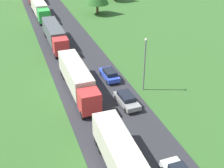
# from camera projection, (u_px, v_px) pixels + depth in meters

# --- Properties ---
(road) EXTENTS (10.00, 140.00, 0.06)m
(road) POSITION_uv_depth(u_px,v_px,m) (110.00, 113.00, 36.87)
(road) COLOR #2B2B30
(road) RESTS_ON ground
(lane_marking_centre) EXTENTS (0.16, 119.02, 0.01)m
(lane_marking_centre) POSITION_uv_depth(u_px,v_px,m) (126.00, 139.00, 32.48)
(lane_marking_centre) COLOR white
(lane_marking_centre) RESTS_ON road
(truck_lead) EXTENTS (2.79, 13.77, 3.54)m
(truck_lead) POSITION_uv_depth(u_px,v_px,m) (127.00, 168.00, 26.09)
(truck_lead) COLOR orange
(truck_lead) RESTS_ON road
(truck_second) EXTENTS (2.54, 13.04, 3.58)m
(truck_second) POSITION_uv_depth(u_px,v_px,m) (77.00, 78.00, 40.14)
(truck_second) COLOR red
(truck_second) RESTS_ON road
(truck_third) EXTENTS (2.51, 13.17, 3.42)m
(truck_third) POSITION_uv_depth(u_px,v_px,m) (55.00, 34.00, 54.81)
(truck_third) COLOR red
(truck_third) RESTS_ON road
(truck_fourth) EXTENTS (2.69, 13.31, 3.45)m
(truck_fourth) POSITION_uv_depth(u_px,v_px,m) (40.00, 8.00, 69.61)
(truck_fourth) COLOR green
(truck_fourth) RESTS_ON road
(car_third) EXTENTS (2.08, 4.54, 1.45)m
(car_third) POSITION_uv_depth(u_px,v_px,m) (127.00, 99.00, 37.97)
(car_third) COLOR gray
(car_third) RESTS_ON road
(car_fourth) EXTENTS (1.89, 4.27, 1.47)m
(car_fourth) POSITION_uv_depth(u_px,v_px,m) (109.00, 74.00, 43.87)
(car_fourth) COLOR blue
(car_fourth) RESTS_ON road
(lamppost_second) EXTENTS (0.36, 0.36, 7.44)m
(lamppost_second) POSITION_uv_depth(u_px,v_px,m) (145.00, 62.00, 39.65)
(lamppost_second) COLOR slate
(lamppost_second) RESTS_ON ground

